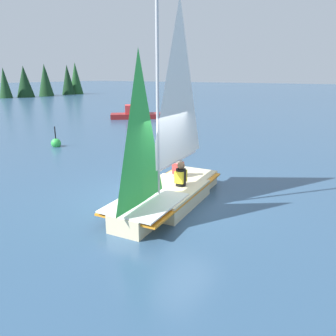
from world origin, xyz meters
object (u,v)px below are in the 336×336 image
at_px(sailor_crew, 178,171).
at_px(sailboat_main, 169,176).
at_px(motorboat_distant, 138,114).
at_px(sailor_helm, 181,180).
at_px(buoy_marker, 56,143).

bearing_deg(sailor_crew, sailboat_main, 11.80).
height_order(sailboat_main, sailor_crew, sailboat_main).
bearing_deg(motorboat_distant, sailor_helm, 91.11).
height_order(motorboat_distant, buoy_marker, motorboat_distant).
height_order(sailor_crew, buoy_marker, sailor_crew).
xyz_separation_m(sailor_helm, motorboat_distant, (14.00, 12.47, -0.24)).
bearing_deg(sailboat_main, buoy_marker, -116.12).
xyz_separation_m(sailboat_main, buoy_marker, (3.25, 8.95, -0.61)).
distance_m(sailor_crew, buoy_marker, 8.88).
relative_size(sailor_crew, motorboat_distant, 0.25).
distance_m(sailor_crew, motorboat_distant, 17.85).
height_order(sailboat_main, sailor_helm, sailboat_main).
bearing_deg(buoy_marker, motorboat_distant, 16.69).
distance_m(sailboat_main, sailor_crew, 1.16).
bearing_deg(motorboat_distant, sailor_crew, 91.38).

